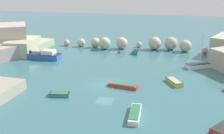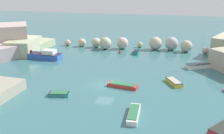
{
  "view_description": "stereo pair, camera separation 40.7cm",
  "coord_description": "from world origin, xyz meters",
  "px_view_note": "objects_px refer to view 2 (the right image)",
  "views": [
    {
      "loc": [
        8.39,
        -35.58,
        14.76
      ],
      "look_at": [
        0.0,
        5.39,
        1.0
      ],
      "focal_mm": 43.76,
      "sensor_mm": 36.0,
      "label": 1
    },
    {
      "loc": [
        8.79,
        -35.5,
        14.76
      ],
      "look_at": [
        0.0,
        5.39,
        1.0
      ],
      "focal_mm": 43.76,
      "sensor_mm": 36.0,
      "label": 2
    }
  ],
  "objects_px": {
    "moored_boat_6": "(136,52)",
    "moored_boat_8": "(134,114)",
    "moored_boat_1": "(224,129)",
    "moored_boat_4": "(59,94)",
    "channel_buoy": "(120,52)",
    "moored_boat_2": "(46,55)",
    "moored_boat_0": "(174,82)",
    "moored_boat_7": "(201,65)",
    "moored_boat_3": "(123,85)"
  },
  "relations": [
    {
      "from": "moored_boat_2",
      "to": "moored_boat_7",
      "type": "distance_m",
      "value": 28.39
    },
    {
      "from": "moored_boat_4",
      "to": "moored_boat_6",
      "type": "height_order",
      "value": "moored_boat_6"
    },
    {
      "from": "channel_buoy",
      "to": "moored_boat_6",
      "type": "xyz_separation_m",
      "value": [
        3.32,
        0.29,
        0.05
      ]
    },
    {
      "from": "moored_boat_0",
      "to": "moored_boat_7",
      "type": "relative_size",
      "value": 0.59
    },
    {
      "from": "moored_boat_1",
      "to": "moored_boat_8",
      "type": "xyz_separation_m",
      "value": [
        -9.33,
        1.09,
        0.03
      ]
    },
    {
      "from": "channel_buoy",
      "to": "moored_boat_0",
      "type": "relative_size",
      "value": 0.14
    },
    {
      "from": "moored_boat_2",
      "to": "moored_boat_8",
      "type": "bearing_deg",
      "value": -42.46
    },
    {
      "from": "moored_boat_2",
      "to": "moored_boat_6",
      "type": "height_order",
      "value": "moored_boat_2"
    },
    {
      "from": "moored_boat_0",
      "to": "moored_boat_3",
      "type": "relative_size",
      "value": 0.82
    },
    {
      "from": "channel_buoy",
      "to": "moored_boat_2",
      "type": "xyz_separation_m",
      "value": [
        -13.11,
        -6.84,
        0.42
      ]
    },
    {
      "from": "moored_boat_0",
      "to": "moored_boat_4",
      "type": "height_order",
      "value": "moored_boat_0"
    },
    {
      "from": "moored_boat_7",
      "to": "moored_boat_1",
      "type": "bearing_deg",
      "value": 63.15
    },
    {
      "from": "moored_boat_6",
      "to": "moored_boat_7",
      "type": "height_order",
      "value": "moored_boat_7"
    },
    {
      "from": "channel_buoy",
      "to": "moored_boat_2",
      "type": "distance_m",
      "value": 14.8
    },
    {
      "from": "moored_boat_8",
      "to": "moored_boat_1",
      "type": "bearing_deg",
      "value": 81.92
    },
    {
      "from": "moored_boat_4",
      "to": "moored_boat_8",
      "type": "distance_m",
      "value": 10.96
    },
    {
      "from": "moored_boat_8",
      "to": "channel_buoy",
      "type": "bearing_deg",
      "value": -167.58
    },
    {
      "from": "moored_boat_6",
      "to": "moored_boat_8",
      "type": "bearing_deg",
      "value": 12.72
    },
    {
      "from": "moored_boat_0",
      "to": "moored_boat_1",
      "type": "bearing_deg",
      "value": 175.06
    },
    {
      "from": "moored_boat_3",
      "to": "moored_boat_7",
      "type": "distance_m",
      "value": 16.26
    },
    {
      "from": "moored_boat_3",
      "to": "moored_boat_8",
      "type": "relative_size",
      "value": 0.99
    },
    {
      "from": "moored_boat_2",
      "to": "moored_boat_6",
      "type": "xyz_separation_m",
      "value": [
        16.43,
        7.13,
        -0.37
      ]
    },
    {
      "from": "moored_boat_4",
      "to": "moored_boat_7",
      "type": "bearing_deg",
      "value": -148.76
    },
    {
      "from": "channel_buoy",
      "to": "moored_boat_0",
      "type": "xyz_separation_m",
      "value": [
        10.79,
        -15.02,
        0.06
      ]
    },
    {
      "from": "moored_boat_0",
      "to": "moored_boat_4",
      "type": "xyz_separation_m",
      "value": [
        -14.73,
        -7.47,
        -0.06
      ]
    },
    {
      "from": "moored_boat_3",
      "to": "moored_boat_4",
      "type": "distance_m",
      "value": 8.96
    },
    {
      "from": "channel_buoy",
      "to": "moored_boat_3",
      "type": "xyz_separation_m",
      "value": [
        3.73,
        -17.85,
        0.01
      ]
    },
    {
      "from": "moored_boat_0",
      "to": "moored_boat_4",
      "type": "distance_m",
      "value": 16.51
    },
    {
      "from": "moored_boat_1",
      "to": "moored_boat_4",
      "type": "xyz_separation_m",
      "value": [
        -19.69,
        4.66,
        -0.04
      ]
    },
    {
      "from": "channel_buoy",
      "to": "moored_boat_7",
      "type": "bearing_deg",
      "value": -22.74
    },
    {
      "from": "moored_boat_7",
      "to": "moored_boat_8",
      "type": "height_order",
      "value": "moored_boat_7"
    },
    {
      "from": "moored_boat_3",
      "to": "moored_boat_6",
      "type": "bearing_deg",
      "value": 101.66
    },
    {
      "from": "moored_boat_3",
      "to": "moored_boat_4",
      "type": "relative_size",
      "value": 1.57
    },
    {
      "from": "moored_boat_0",
      "to": "moored_boat_6",
      "type": "relative_size",
      "value": 1.45
    },
    {
      "from": "moored_boat_4",
      "to": "moored_boat_6",
      "type": "relative_size",
      "value": 1.13
    },
    {
      "from": "moored_boat_4",
      "to": "moored_boat_7",
      "type": "relative_size",
      "value": 0.46
    },
    {
      "from": "moored_boat_1",
      "to": "moored_boat_7",
      "type": "height_order",
      "value": "moored_boat_7"
    },
    {
      "from": "moored_boat_3",
      "to": "moored_boat_8",
      "type": "bearing_deg",
      "value": -61.46
    },
    {
      "from": "moored_boat_0",
      "to": "moored_boat_8",
      "type": "height_order",
      "value": "moored_boat_8"
    },
    {
      "from": "channel_buoy",
      "to": "moored_boat_0",
      "type": "bearing_deg",
      "value": -54.33
    },
    {
      "from": "moored_boat_2",
      "to": "moored_boat_8",
      "type": "distance_m",
      "value": 27.4
    },
    {
      "from": "moored_boat_1",
      "to": "moored_boat_8",
      "type": "distance_m",
      "value": 9.39
    },
    {
      "from": "moored_boat_4",
      "to": "moored_boat_1",
      "type": "bearing_deg",
      "value": 157.98
    },
    {
      "from": "channel_buoy",
      "to": "moored_boat_2",
      "type": "height_order",
      "value": "moored_boat_2"
    },
    {
      "from": "moored_boat_1",
      "to": "moored_boat_8",
      "type": "bearing_deg",
      "value": -57.63
    },
    {
      "from": "moored_boat_4",
      "to": "moored_boat_7",
      "type": "xyz_separation_m",
      "value": [
        19.21,
        16.09,
        0.16
      ]
    },
    {
      "from": "moored_boat_1",
      "to": "moored_boat_7",
      "type": "relative_size",
      "value": 0.61
    },
    {
      "from": "moored_boat_1",
      "to": "moored_boat_3",
      "type": "xyz_separation_m",
      "value": [
        -12.02,
        9.3,
        -0.03
      ]
    },
    {
      "from": "moored_boat_0",
      "to": "moored_boat_2",
      "type": "height_order",
      "value": "moored_boat_2"
    },
    {
      "from": "moored_boat_8",
      "to": "moored_boat_4",
      "type": "bearing_deg",
      "value": -110.42
    }
  ]
}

